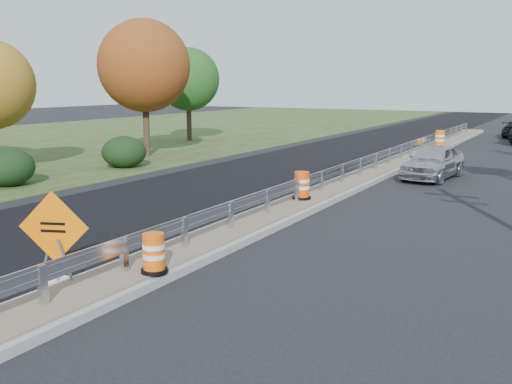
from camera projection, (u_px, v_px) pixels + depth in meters
The scene contains 14 objects.
ground at pixel (267, 221), 16.61m from camera, with size 140.00×140.00×0.00m, color black.
grass_verge_near at pixel (16, 145), 36.82m from camera, with size 30.00×120.00×0.03m, color #293F1B.
milled_overlay at pixel (287, 167), 27.28m from camera, with size 7.20×120.00×0.01m, color black.
median at pixel (360, 178), 23.42m from camera, with size 1.60×55.00×0.23m.
guardrail at pixel (369, 160), 24.15m from camera, with size 0.10×46.15×0.72m.
hedge_mid at pixel (7, 167), 22.06m from camera, with size 2.09×2.09×1.52m, color black.
hedge_north at pixel (124, 152), 26.94m from camera, with size 2.09×2.09×1.52m, color black.
tree_near_red at pixel (144, 66), 30.56m from camera, with size 4.95×4.95×7.35m.
tree_near_back at pixel (188, 79), 38.96m from camera, with size 4.29×4.29×6.37m.
caution_sign at pixel (56, 264), 11.05m from camera, with size 1.32×0.59×1.94m.
barrel_median_near at pixel (154, 254), 11.33m from camera, with size 0.54×0.54×0.79m.
barrel_median_mid at pixel (302, 186), 18.54m from camera, with size 0.61×0.61×0.89m.
barrel_median_far at pixel (440, 139), 33.38m from camera, with size 0.69×0.69×1.01m.
car_silver at pixel (433, 161), 23.88m from camera, with size 1.70×4.23×1.44m, color #B0B0B5.
Camera 1 is at (7.71, -14.20, 3.94)m, focal length 40.00 mm.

